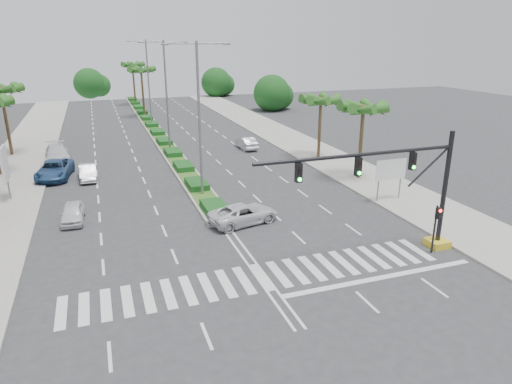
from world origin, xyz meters
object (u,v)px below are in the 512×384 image
car_right (246,143)px  car_parked_d (57,153)px  car_crossing (244,214)px  car_parked_c (55,170)px  car_parked_a (73,213)px  car_parked_b (88,172)px

car_right → car_parked_d: bearing=-6.9°
car_crossing → car_right: car_right is taller
car_crossing → car_parked_c: bearing=26.2°
car_parked_a → car_right: car_right is taller
car_parked_b → car_parked_d: bearing=107.6°
car_parked_d → car_crossing: 26.28m
car_parked_a → car_parked_c: 11.80m
car_parked_a → car_parked_b: bearing=86.5°
car_parked_d → car_parked_b: bearing=-75.7°
car_right → car_crossing: bearing=68.9°
car_parked_a → car_parked_d: bearing=98.3°
car_parked_a → car_parked_b: 10.29m
car_parked_a → car_parked_c: size_ratio=0.65×
car_parked_c → car_right: size_ratio=1.37×
car_crossing → car_right: 22.36m
car_parked_a → car_parked_c: car_parked_c is taller
car_parked_a → car_crossing: (11.16, -4.24, 0.05)m
car_parked_c → car_right: 20.82m
car_parked_d → car_right: size_ratio=1.32×
car_parked_a → car_parked_d: car_parked_d is taller
car_parked_a → car_parked_d: size_ratio=0.67×
car_parked_a → car_right: (18.33, 16.94, 0.06)m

